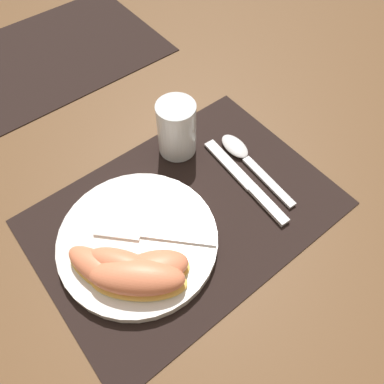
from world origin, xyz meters
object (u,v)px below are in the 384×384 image
(citrus_wedge_0, at_px, (102,271))
(citrus_wedge_1, at_px, (124,266))
(citrus_wedge_3, at_px, (151,270))
(fork, at_px, (146,233))
(citrus_wedge_2, at_px, (137,277))
(juice_glass, at_px, (177,131))
(plate, at_px, (140,242))
(knife, at_px, (246,182))
(spoon, at_px, (243,155))

(citrus_wedge_0, relative_size, citrus_wedge_1, 1.08)
(citrus_wedge_0, bearing_deg, citrus_wedge_3, -38.65)
(fork, relative_size, citrus_wedge_2, 1.06)
(juice_glass, height_order, citrus_wedge_2, juice_glass)
(juice_glass, bearing_deg, fork, -141.76)
(fork, bearing_deg, citrus_wedge_3, -117.33)
(plate, relative_size, knife, 1.17)
(juice_glass, distance_m, citrus_wedge_0, 0.26)
(knife, relative_size, citrus_wedge_0, 1.62)
(spoon, distance_m, citrus_wedge_1, 0.28)
(knife, relative_size, spoon, 1.12)
(citrus_wedge_1, xyz_separation_m, citrus_wedge_3, (0.02, -0.03, -0.00))
(citrus_wedge_0, bearing_deg, citrus_wedge_2, -51.80)
(plate, distance_m, juice_glass, 0.20)
(plate, relative_size, spoon, 1.30)
(plate, distance_m, citrus_wedge_2, 0.07)
(fork, relative_size, citrus_wedge_1, 1.25)
(knife, distance_m, citrus_wedge_3, 0.22)
(plate, xyz_separation_m, citrus_wedge_2, (-0.04, -0.05, 0.03))
(citrus_wedge_0, bearing_deg, plate, 11.73)
(spoon, height_order, citrus_wedge_0, citrus_wedge_0)
(citrus_wedge_0, bearing_deg, spoon, 7.96)
(juice_glass, height_order, spoon, juice_glass)
(plate, bearing_deg, knife, -4.55)
(fork, relative_size, citrus_wedge_3, 1.20)
(spoon, relative_size, fork, 1.26)
(knife, distance_m, spoon, 0.06)
(knife, bearing_deg, citrus_wedge_3, -169.78)
(citrus_wedge_3, bearing_deg, citrus_wedge_1, 132.64)
(citrus_wedge_1, bearing_deg, citrus_wedge_0, 151.96)
(spoon, bearing_deg, citrus_wedge_0, -172.04)
(spoon, bearing_deg, citrus_wedge_3, -161.61)
(spoon, relative_size, citrus_wedge_3, 1.50)
(juice_glass, xyz_separation_m, citrus_wedge_3, (-0.17, -0.17, -0.01))
(plate, height_order, citrus_wedge_2, citrus_wedge_2)
(knife, xyz_separation_m, citrus_wedge_3, (-0.22, -0.04, 0.03))
(plate, height_order, citrus_wedge_1, citrus_wedge_1)
(spoon, distance_m, citrus_wedge_2, 0.29)
(fork, height_order, citrus_wedge_0, citrus_wedge_0)
(fork, xyz_separation_m, citrus_wedge_3, (-0.03, -0.06, 0.01))
(knife, distance_m, citrus_wedge_0, 0.27)
(citrus_wedge_0, height_order, citrus_wedge_2, citrus_wedge_2)
(juice_glass, bearing_deg, knife, -71.78)
(knife, bearing_deg, citrus_wedge_2, -171.06)
(juice_glass, distance_m, citrus_wedge_3, 0.24)
(citrus_wedge_0, height_order, citrus_wedge_1, citrus_wedge_1)
(knife, distance_m, citrus_wedge_2, 0.24)
(plate, bearing_deg, spoon, 6.87)
(juice_glass, height_order, citrus_wedge_3, juice_glass)
(citrus_wedge_1, distance_m, citrus_wedge_2, 0.03)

